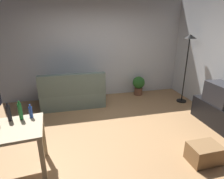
# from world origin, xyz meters

# --- Properties ---
(ground_plane) EXTENTS (5.20, 4.40, 0.02)m
(ground_plane) POSITION_xyz_m (0.00, 0.00, -0.01)
(ground_plane) COLOR tan
(wall_rear) EXTENTS (5.20, 0.10, 2.70)m
(wall_rear) POSITION_xyz_m (0.00, 2.20, 1.35)
(wall_rear) COLOR silver
(wall_rear) RESTS_ON ground_plane
(couch) EXTENTS (1.61, 0.84, 0.92)m
(couch) POSITION_xyz_m (-0.69, 1.59, 0.31)
(couch) COLOR slate
(couch) RESTS_ON ground_plane
(tv_stand) EXTENTS (0.44, 1.10, 0.48)m
(tv_stand) POSITION_xyz_m (2.25, -0.15, 0.24)
(tv_stand) COLOR black
(tv_stand) RESTS_ON ground_plane
(tv) EXTENTS (0.41, 0.60, 0.44)m
(tv) POSITION_xyz_m (2.25, -0.15, 0.70)
(tv) COLOR #2D2D33
(tv) RESTS_ON tv_stand
(torchiere_lamp) EXTENTS (0.32, 0.32, 1.81)m
(torchiere_lamp) POSITION_xyz_m (2.25, 1.13, 1.41)
(torchiere_lamp) COLOR black
(torchiere_lamp) RESTS_ON ground_plane
(potted_plant) EXTENTS (0.36, 0.36, 0.57)m
(potted_plant) POSITION_xyz_m (1.26, 1.90, 0.33)
(potted_plant) COLOR brown
(potted_plant) RESTS_ON ground_plane
(storage_box) EXTENTS (0.48, 0.35, 0.30)m
(storage_box) POSITION_xyz_m (1.20, -1.09, 0.15)
(storage_box) COLOR olive
(storage_box) RESTS_ON ground_plane
(bottle_dark) EXTENTS (0.06, 0.06, 0.27)m
(bottle_dark) POSITION_xyz_m (-1.62, -0.47, 0.88)
(bottle_dark) COLOR black
(bottle_dark) RESTS_ON desk
(bottle_green) EXTENTS (0.05, 0.05, 0.29)m
(bottle_green) POSITION_xyz_m (-1.47, -0.47, 0.89)
(bottle_green) COLOR #1E722D
(bottle_green) RESTS_ON desk
(bottle_blue) EXTENTS (0.05, 0.05, 0.21)m
(bottle_blue) POSITION_xyz_m (-1.34, -0.45, 0.85)
(bottle_blue) COLOR #2347A3
(bottle_blue) RESTS_ON desk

